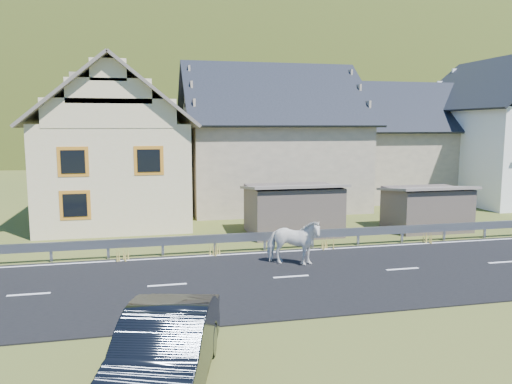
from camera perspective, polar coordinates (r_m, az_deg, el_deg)
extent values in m
plane|color=#3E4E1C|center=(18.11, 16.39, -8.57)|extent=(160.00, 160.00, 0.00)
cube|color=black|center=(18.10, 16.39, -8.51)|extent=(60.00, 7.00, 0.04)
cube|color=silver|center=(18.10, 16.39, -8.43)|extent=(60.00, 6.60, 0.01)
cube|color=#93969B|center=(21.16, 11.63, -4.46)|extent=(28.00, 0.08, 0.34)
cube|color=#93969B|center=(19.73, -22.38, -6.45)|extent=(0.10, 0.06, 0.70)
cube|color=#93969B|center=(19.48, -16.54, -6.37)|extent=(0.10, 0.06, 0.70)
cube|color=#93969B|center=(19.44, -10.62, -6.21)|extent=(0.10, 0.06, 0.70)
cube|color=#93969B|center=(19.60, -4.73, -5.99)|extent=(0.10, 0.06, 0.70)
cube|color=#93969B|center=(19.95, 1.00, -5.72)|extent=(0.10, 0.06, 0.70)
cube|color=#93969B|center=(20.50, 6.46, -5.40)|extent=(0.10, 0.06, 0.70)
cube|color=#93969B|center=(21.23, 11.59, -5.06)|extent=(0.10, 0.06, 0.70)
cube|color=#93969B|center=(22.11, 16.35, -4.71)|extent=(0.10, 0.06, 0.70)
cube|color=#93969B|center=(23.13, 20.71, -4.36)|extent=(0.10, 0.06, 0.70)
cube|color=#93969B|center=(24.27, 24.67, -4.02)|extent=(0.10, 0.06, 0.70)
cube|color=brown|center=(22.97, 4.22, -2.06)|extent=(4.30, 3.30, 2.40)
cube|color=brown|center=(25.19, 18.88, -1.82)|extent=(3.80, 2.90, 2.20)
cube|color=beige|center=(27.33, -15.53, 2.19)|extent=(7.00, 9.00, 5.00)
cube|color=#C47A1F|center=(22.93, -20.18, 3.27)|extent=(1.30, 0.12, 1.30)
cube|color=#C47A1F|center=(22.73, -12.15, 3.53)|extent=(1.30, 0.12, 1.30)
cube|color=#C47A1F|center=(23.14, -19.96, -1.42)|extent=(1.30, 0.12, 1.30)
cube|color=tan|center=(28.93, -19.70, 10.37)|extent=(0.70, 0.70, 2.40)
cube|color=tan|center=(31.20, 1.51, 3.11)|extent=(10.00, 9.00, 5.00)
cube|color=tan|center=(36.75, 16.06, 3.18)|extent=(9.00, 8.00, 4.60)
cube|color=white|center=(37.54, 26.40, 3.85)|extent=(8.00, 10.00, 6.00)
ellipsoid|color=#243211|center=(197.23, -8.49, 0.27)|extent=(440.00, 280.00, 260.00)
imported|color=white|center=(17.74, 4.25, -5.73)|extent=(1.61, 2.14, 1.65)
imported|color=black|center=(9.97, -10.39, -17.40)|extent=(2.68, 4.84, 1.51)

